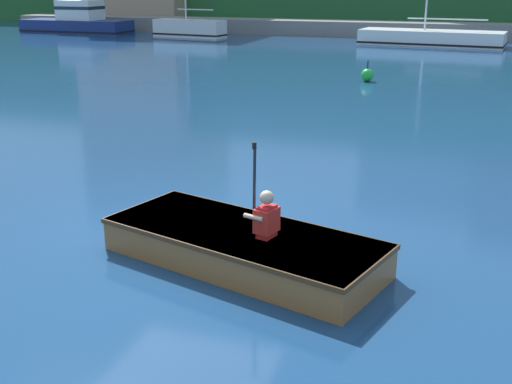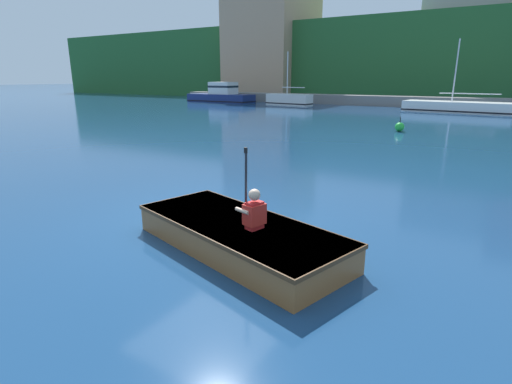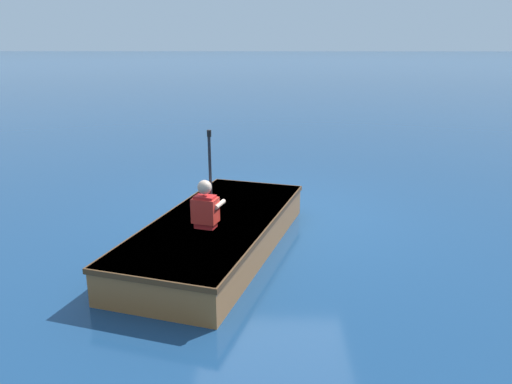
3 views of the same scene
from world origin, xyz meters
name	(u,v)px [view 3 (image 3 of 3)]	position (x,y,z in m)	size (l,w,h in m)	color
ground_plane	(276,218)	(0.00, 0.00, 0.00)	(300.00, 300.00, 0.00)	navy
rowboat_foreground	(219,230)	(1.20, -0.76, 0.25)	(3.82, 2.36, 0.43)	#935B2D
person_paddler	(206,206)	(1.58, -0.87, 0.70)	(0.40, 0.41, 1.16)	red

